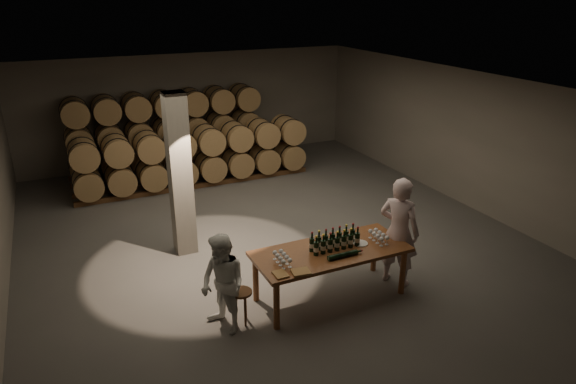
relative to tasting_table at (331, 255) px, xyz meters
name	(u,v)px	position (x,y,z in m)	size (l,w,h in m)	color
room	(180,176)	(-1.80, 2.70, 0.80)	(12.00, 12.00, 12.00)	#575552
tasting_table	(331,255)	(0.00, 0.00, 0.00)	(2.60, 1.10, 0.90)	brown
barrel_stack_back	(167,131)	(-0.96, 7.70, 0.40)	(5.48, 0.95, 2.31)	brown
barrel_stack_front	(195,155)	(-0.57, 6.30, 0.03)	(6.26, 0.95, 1.57)	brown
bottle_cluster	(335,242)	(0.08, 0.02, 0.23)	(0.87, 0.24, 0.35)	black
lying_bottles	(343,255)	(0.05, -0.30, 0.15)	(0.63, 0.08, 0.08)	black
glass_cluster_left	(282,257)	(-0.91, -0.06, 0.22)	(0.19, 0.41, 0.16)	silver
glass_cluster_right	(379,235)	(0.89, -0.07, 0.22)	(0.19, 0.41, 0.17)	silver
plate	(360,243)	(0.56, -0.02, 0.11)	(0.26, 0.26, 0.01)	silver
notebook_near	(301,272)	(-0.78, -0.45, 0.12)	(0.28, 0.22, 0.03)	olive
notebook_corner	(280,274)	(-1.09, -0.37, 0.12)	(0.20, 0.25, 0.02)	olive
pen	(302,271)	(-0.74, -0.41, 0.11)	(0.01, 0.01, 0.14)	black
stool	(241,297)	(-1.61, -0.05, -0.33)	(0.34, 0.34, 0.57)	brown
person_man	(399,232)	(1.31, -0.07, 0.20)	(0.73, 0.48, 1.99)	beige
person_woman	(223,284)	(-1.91, -0.10, 0.00)	(0.77, 0.60, 1.59)	white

